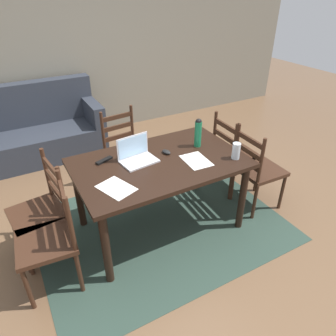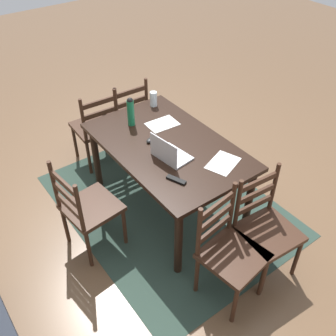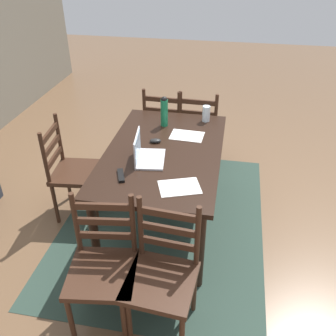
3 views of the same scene
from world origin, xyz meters
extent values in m
plane|color=brown|center=(0.00, 0.00, 0.00)|extent=(14.00, 14.00, 0.00)
cube|color=#2D4238|center=(0.00, 0.00, 0.00)|extent=(2.42, 1.85, 0.01)
cube|color=black|center=(0.00, 0.00, 0.75)|extent=(1.56, 0.97, 0.04)
cylinder|color=black|center=(-0.70, -0.41, 0.37)|extent=(0.07, 0.07, 0.73)
cylinder|color=black|center=(0.70, -0.41, 0.37)|extent=(0.07, 0.07, 0.73)
cylinder|color=black|center=(-0.70, 0.41, 0.37)|extent=(0.07, 0.07, 0.73)
cylinder|color=black|center=(0.70, 0.41, 0.37)|extent=(0.07, 0.07, 0.73)
cube|color=#3D2316|center=(-1.11, -0.19, 0.45)|extent=(0.47, 0.47, 0.04)
cylinder|color=#3D2316|center=(-1.28, 0.01, 0.21)|extent=(0.04, 0.04, 0.43)
cylinder|color=#3D2316|center=(-0.94, -0.40, 0.21)|extent=(0.04, 0.04, 0.43)
cylinder|color=#3D2316|center=(-0.91, -0.02, 0.21)|extent=(0.04, 0.04, 0.43)
cylinder|color=#3D2316|center=(-0.93, -0.40, 0.70)|extent=(0.04, 0.04, 0.50)
cylinder|color=#3D2316|center=(-0.90, -0.02, 0.70)|extent=(0.04, 0.04, 0.50)
cube|color=#3D2316|center=(-0.91, -0.21, 0.60)|extent=(0.05, 0.36, 0.05)
cube|color=#3D2316|center=(-0.91, -0.21, 0.72)|extent=(0.05, 0.36, 0.05)
cube|color=#3D2316|center=(-0.91, -0.21, 0.85)|extent=(0.05, 0.36, 0.05)
cube|color=#3D2316|center=(1.11, -0.19, 0.45)|extent=(0.45, 0.45, 0.04)
cylinder|color=#3D2316|center=(1.31, -0.01, 0.21)|extent=(0.04, 0.04, 0.43)
cylinder|color=#3D2316|center=(1.29, -0.39, 0.21)|extent=(0.04, 0.04, 0.43)
cylinder|color=#3D2316|center=(0.93, 0.00, 0.21)|extent=(0.04, 0.04, 0.43)
cylinder|color=#3D2316|center=(0.91, -0.38, 0.21)|extent=(0.04, 0.04, 0.43)
cylinder|color=#3D2316|center=(0.92, 0.00, 0.70)|extent=(0.04, 0.04, 0.50)
cylinder|color=#3D2316|center=(0.90, -0.38, 0.70)|extent=(0.04, 0.04, 0.50)
cube|color=#3D2316|center=(0.91, -0.19, 0.60)|extent=(0.04, 0.36, 0.05)
cube|color=#3D2316|center=(0.91, -0.19, 0.72)|extent=(0.04, 0.36, 0.05)
cube|color=#3D2316|center=(0.91, -0.19, 0.85)|extent=(0.04, 0.36, 0.05)
cube|color=#3D2316|center=(1.11, 0.19, 0.45)|extent=(0.46, 0.46, 0.04)
cylinder|color=#3D2316|center=(1.31, 0.38, 0.21)|extent=(0.04, 0.04, 0.43)
cylinder|color=#3D2316|center=(1.29, 0.00, 0.21)|extent=(0.04, 0.04, 0.43)
cylinder|color=#3D2316|center=(0.93, 0.39, 0.21)|extent=(0.04, 0.04, 0.43)
cylinder|color=#3D2316|center=(0.91, 0.01, 0.21)|extent=(0.04, 0.04, 0.43)
cylinder|color=#3D2316|center=(0.92, 0.39, 0.70)|extent=(0.04, 0.04, 0.50)
cylinder|color=#3D2316|center=(0.90, 0.01, 0.70)|extent=(0.04, 0.04, 0.50)
cube|color=#3D2316|center=(0.91, 0.20, 0.60)|extent=(0.04, 0.36, 0.05)
cube|color=#3D2316|center=(0.91, 0.20, 0.72)|extent=(0.04, 0.36, 0.05)
cube|color=#3D2316|center=(0.91, 0.20, 0.85)|extent=(0.04, 0.36, 0.05)
cube|color=#3D2316|center=(-1.11, 0.19, 0.45)|extent=(0.50, 0.50, 0.04)
cylinder|color=#3D2316|center=(-1.27, -0.02, 0.21)|extent=(0.04, 0.04, 0.43)
cylinder|color=#3D2316|center=(-1.32, 0.36, 0.21)|extent=(0.04, 0.04, 0.43)
cylinder|color=#3D2316|center=(-0.90, 0.03, 0.21)|extent=(0.04, 0.04, 0.43)
cylinder|color=#3D2316|center=(-0.95, 0.41, 0.21)|extent=(0.04, 0.04, 0.43)
cylinder|color=#3D2316|center=(-0.89, 0.03, 0.70)|extent=(0.04, 0.04, 0.50)
cylinder|color=#3D2316|center=(-0.94, 0.41, 0.70)|extent=(0.04, 0.04, 0.50)
cube|color=#3D2316|center=(-0.91, 0.22, 0.60)|extent=(0.07, 0.36, 0.05)
cube|color=#3D2316|center=(-0.91, 0.22, 0.72)|extent=(0.07, 0.36, 0.05)
cube|color=#3D2316|center=(-0.91, 0.22, 0.85)|extent=(0.07, 0.36, 0.05)
cube|color=#3D2316|center=(0.00, 0.82, 0.45)|extent=(0.48, 0.48, 0.04)
cylinder|color=#3D2316|center=(0.21, 0.65, 0.21)|extent=(0.04, 0.04, 0.43)
cylinder|color=#3D2316|center=(-0.17, 0.61, 0.21)|extent=(0.04, 0.04, 0.43)
cylinder|color=#3D2316|center=(0.17, 1.02, 0.21)|extent=(0.04, 0.04, 0.43)
cylinder|color=#3D2316|center=(-0.21, 0.98, 0.21)|extent=(0.04, 0.04, 0.43)
cylinder|color=#3D2316|center=(0.17, 1.03, 0.70)|extent=(0.04, 0.04, 0.50)
cylinder|color=#3D2316|center=(-0.21, 0.99, 0.70)|extent=(0.04, 0.04, 0.50)
cube|color=#3D2316|center=(-0.02, 1.01, 0.60)|extent=(0.36, 0.06, 0.05)
cube|color=#3D2316|center=(-0.02, 1.01, 0.72)|extent=(0.36, 0.06, 0.05)
cube|color=#3D2316|center=(-0.02, 1.01, 0.85)|extent=(0.36, 0.06, 0.05)
cube|color=silver|center=(-0.17, 0.07, 0.78)|extent=(0.35, 0.26, 0.02)
cube|color=silver|center=(-0.19, 0.18, 0.89)|extent=(0.32, 0.05, 0.21)
cube|color=#A5CCEA|center=(-0.18, 0.17, 0.89)|extent=(0.29, 0.04, 0.19)
cylinder|color=#197247|center=(0.47, 0.09, 0.90)|extent=(0.07, 0.07, 0.26)
sphere|color=black|center=(0.47, 0.09, 1.03)|extent=(0.06, 0.06, 0.06)
cylinder|color=silver|center=(0.64, -0.30, 0.85)|extent=(0.08, 0.08, 0.15)
ellipsoid|color=black|center=(0.12, 0.10, 0.79)|extent=(0.08, 0.11, 0.03)
cube|color=black|center=(-0.45, 0.24, 0.78)|extent=(0.17, 0.10, 0.02)
cube|color=white|center=(-0.51, -0.22, 0.77)|extent=(0.30, 0.35, 0.00)
cube|color=white|center=(0.30, -0.16, 0.77)|extent=(0.23, 0.31, 0.00)
camera|label=1|loc=(-1.13, -2.21, 2.21)|focal=33.36mm
camera|label=2|loc=(-2.30, 1.70, 2.84)|focal=41.47mm
camera|label=3|loc=(-2.65, -0.53, 2.33)|focal=39.25mm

